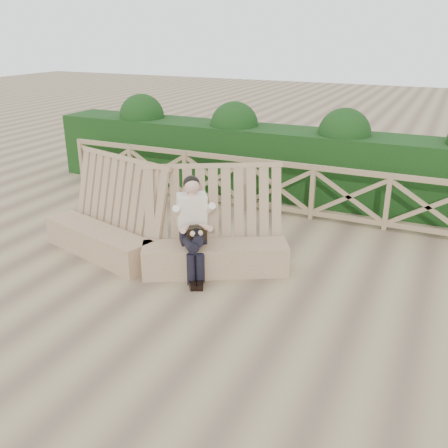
% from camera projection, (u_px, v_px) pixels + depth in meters
% --- Properties ---
extents(ground, '(60.00, 60.00, 0.00)m').
position_uv_depth(ground, '(198.00, 287.00, 7.35)').
color(ground, brown).
rests_on(ground, ground).
extents(bench, '(4.28, 1.75, 1.61)m').
position_uv_depth(bench, '(156.00, 238.00, 8.02)').
color(bench, '#81664A').
rests_on(bench, ground).
extents(woman, '(0.77, 0.95, 1.53)m').
position_uv_depth(woman, '(193.00, 224.00, 7.51)').
color(woman, black).
rests_on(woman, ground).
extents(guardrail, '(10.10, 0.09, 1.10)m').
position_uv_depth(guardrail, '(278.00, 187.00, 10.10)').
color(guardrail, '#8D7B52').
rests_on(guardrail, ground).
extents(hedge, '(12.00, 1.20, 1.50)m').
position_uv_depth(hedge, '(296.00, 164.00, 11.04)').
color(hedge, black).
rests_on(hedge, ground).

